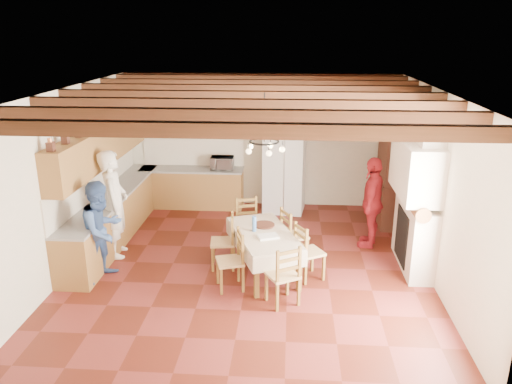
# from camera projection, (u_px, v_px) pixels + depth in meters

# --- Properties ---
(floor) EXTENTS (6.00, 6.50, 0.02)m
(floor) POSITION_uv_depth(u_px,v_px,m) (249.00, 266.00, 8.64)
(floor) COLOR #4E190F
(floor) RESTS_ON ground
(ceiling) EXTENTS (6.00, 6.50, 0.02)m
(ceiling) POSITION_uv_depth(u_px,v_px,m) (248.00, 90.00, 7.70)
(ceiling) COLOR white
(ceiling) RESTS_ON ground
(wall_back) EXTENTS (6.00, 0.02, 3.00)m
(wall_back) POSITION_uv_depth(u_px,v_px,m) (261.00, 141.00, 11.26)
(wall_back) COLOR beige
(wall_back) RESTS_ON ground
(wall_front) EXTENTS (6.00, 0.02, 3.00)m
(wall_front) POSITION_uv_depth(u_px,v_px,m) (221.00, 277.00, 5.08)
(wall_front) COLOR beige
(wall_front) RESTS_ON ground
(wall_left) EXTENTS (0.02, 6.50, 3.00)m
(wall_left) POSITION_uv_depth(u_px,v_px,m) (70.00, 179.00, 8.37)
(wall_left) COLOR beige
(wall_left) RESTS_ON ground
(wall_right) EXTENTS (0.02, 6.50, 3.00)m
(wall_right) POSITION_uv_depth(u_px,v_px,m) (436.00, 187.00, 7.97)
(wall_right) COLOR beige
(wall_right) RESTS_ON ground
(ceiling_beams) EXTENTS (6.00, 6.30, 0.16)m
(ceiling_beams) POSITION_uv_depth(u_px,v_px,m) (248.00, 96.00, 7.73)
(ceiling_beams) COLOR #331E0F
(ceiling_beams) RESTS_ON ground
(lower_cabinets_left) EXTENTS (0.60, 4.30, 0.86)m
(lower_cabinets_left) POSITION_uv_depth(u_px,v_px,m) (115.00, 217.00, 9.68)
(lower_cabinets_left) COLOR brown
(lower_cabinets_left) RESTS_ON ground
(lower_cabinets_back) EXTENTS (2.30, 0.60, 0.86)m
(lower_cabinets_back) POSITION_uv_depth(u_px,v_px,m) (192.00, 188.00, 11.40)
(lower_cabinets_back) COLOR brown
(lower_cabinets_back) RESTS_ON ground
(countertop_left) EXTENTS (0.62, 4.30, 0.04)m
(countertop_left) POSITION_uv_depth(u_px,v_px,m) (113.00, 195.00, 9.54)
(countertop_left) COLOR slate
(countertop_left) RESTS_ON lower_cabinets_left
(countertop_back) EXTENTS (2.34, 0.62, 0.04)m
(countertop_back) POSITION_uv_depth(u_px,v_px,m) (192.00, 169.00, 11.26)
(countertop_back) COLOR slate
(countertop_back) RESTS_ON lower_cabinets_back
(backsplash_left) EXTENTS (0.03, 4.30, 0.60)m
(backsplash_left) POSITION_uv_depth(u_px,v_px,m) (97.00, 179.00, 9.46)
(backsplash_left) COLOR silver
(backsplash_left) RESTS_ON ground
(backsplash_back) EXTENTS (2.30, 0.03, 0.60)m
(backsplash_back) POSITION_uv_depth(u_px,v_px,m) (193.00, 153.00, 11.43)
(backsplash_back) COLOR silver
(backsplash_back) RESTS_ON ground
(upper_cabinets) EXTENTS (0.35, 4.20, 0.70)m
(upper_cabinets) POSITION_uv_depth(u_px,v_px,m) (102.00, 145.00, 9.24)
(upper_cabinets) COLOR brown
(upper_cabinets) RESTS_ON ground
(fireplace) EXTENTS (0.56, 1.60, 2.80)m
(fireplace) POSITION_uv_depth(u_px,v_px,m) (414.00, 189.00, 8.21)
(fireplace) COLOR beige
(fireplace) RESTS_ON ground
(wall_picture) EXTENTS (0.34, 0.03, 0.42)m
(wall_picture) POSITION_uv_depth(u_px,v_px,m) (331.00, 126.00, 11.01)
(wall_picture) COLOR #311F15
(wall_picture) RESTS_ON ground
(refrigerator) EXTENTS (0.95, 0.82, 1.74)m
(refrigerator) POSITION_uv_depth(u_px,v_px,m) (284.00, 173.00, 11.00)
(refrigerator) COLOR silver
(refrigerator) RESTS_ON floor
(hutch) EXTENTS (0.50, 1.16, 2.10)m
(hutch) POSITION_uv_depth(u_px,v_px,m) (391.00, 175.00, 10.24)
(hutch) COLOR #3B1F14
(hutch) RESTS_ON floor
(dining_table) EXTENTS (1.39, 1.87, 0.73)m
(dining_table) POSITION_uv_depth(u_px,v_px,m) (264.00, 237.00, 8.19)
(dining_table) COLOR silver
(dining_table) RESTS_ON floor
(chandelier) EXTENTS (0.47, 0.47, 0.03)m
(chandelier) POSITION_uv_depth(u_px,v_px,m) (264.00, 142.00, 7.69)
(chandelier) COLOR black
(chandelier) RESTS_ON ground
(chair_left_near) EXTENTS (0.51, 0.52, 0.96)m
(chair_left_near) POSITION_uv_depth(u_px,v_px,m) (230.00, 260.00, 7.76)
(chair_left_near) COLOR brown
(chair_left_near) RESTS_ON floor
(chair_left_far) EXTENTS (0.45, 0.46, 0.96)m
(chair_left_far) POSITION_uv_depth(u_px,v_px,m) (223.00, 241.00, 8.46)
(chair_left_far) COLOR brown
(chair_left_far) RESTS_ON floor
(chair_right_near) EXTENTS (0.55, 0.56, 0.96)m
(chair_right_near) POSITION_uv_depth(u_px,v_px,m) (309.00, 251.00, 8.08)
(chair_right_near) COLOR brown
(chair_right_near) RESTS_ON floor
(chair_right_far) EXTENTS (0.55, 0.56, 0.96)m
(chair_right_far) POSITION_uv_depth(u_px,v_px,m) (294.00, 235.00, 8.72)
(chair_right_far) COLOR brown
(chair_right_far) RESTS_ON floor
(chair_end_near) EXTENTS (0.56, 0.56, 0.96)m
(chair_end_near) POSITION_uv_depth(u_px,v_px,m) (283.00, 274.00, 7.32)
(chair_end_near) COLOR brown
(chair_end_near) RESTS_ON floor
(chair_end_far) EXTENTS (0.51, 0.50, 0.96)m
(chair_end_far) POSITION_uv_depth(u_px,v_px,m) (248.00, 224.00, 9.18)
(chair_end_far) COLOR brown
(chair_end_far) RESTS_ON floor
(person_man) EXTENTS (0.61, 0.79, 1.94)m
(person_man) POSITION_uv_depth(u_px,v_px,m) (115.00, 204.00, 8.79)
(person_man) COLOR white
(person_man) RESTS_ON floor
(person_woman_blue) EXTENTS (0.90, 0.99, 1.65)m
(person_woman_blue) POSITION_uv_depth(u_px,v_px,m) (102.00, 230.00, 8.00)
(person_woman_blue) COLOR #38568F
(person_woman_blue) RESTS_ON floor
(person_woman_red) EXTENTS (0.71, 1.09, 1.72)m
(person_woman_red) POSITION_uv_depth(u_px,v_px,m) (372.00, 202.00, 9.20)
(person_woman_red) COLOR maroon
(person_woman_red) RESTS_ON floor
(microwave) EXTENTS (0.52, 0.36, 0.28)m
(microwave) POSITION_uv_depth(u_px,v_px,m) (222.00, 163.00, 11.16)
(microwave) COLOR silver
(microwave) RESTS_ON countertop_back
(fridge_vase) EXTENTS (0.31, 0.31, 0.29)m
(fridge_vase) POSITION_uv_depth(u_px,v_px,m) (280.00, 128.00, 10.69)
(fridge_vase) COLOR #3B1F14
(fridge_vase) RESTS_ON refrigerator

